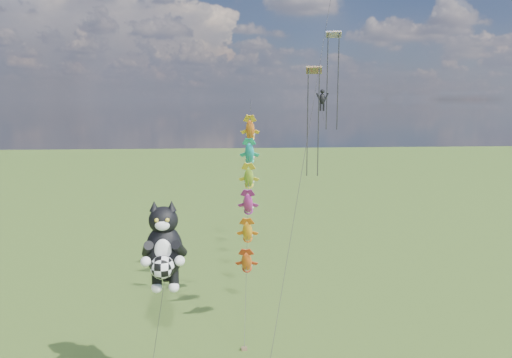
{
  "coord_description": "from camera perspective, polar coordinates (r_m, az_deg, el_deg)",
  "views": [
    {
      "loc": [
        7.21,
        -28.91,
        17.3
      ],
      "look_at": [
        10.18,
        9.5,
        11.16
      ],
      "focal_mm": 35.0,
      "sensor_mm": 36.0,
      "label": 1
    }
  ],
  "objects": [
    {
      "name": "parafoil_rig",
      "position": [
        37.09,
        7.45,
        9.24
      ],
      "size": [
        7.89,
        16.19,
        26.62
      ],
      "rotation": [
        0.0,
        0.0,
        -0.34
      ],
      "color": "brown",
      "rests_on": "ground"
    },
    {
      "name": "fish_windsock_rig",
      "position": [
        42.02,
        -0.86,
        -1.34
      ],
      "size": [
        2.01,
        15.9,
        17.3
      ],
      "rotation": [
        0.0,
        0.0,
        0.22
      ],
      "color": "brown",
      "rests_on": "ground"
    },
    {
      "name": "cat_kite_rig",
      "position": [
        29.83,
        -10.48,
        -7.68
      ],
      "size": [
        2.69,
        4.2,
        11.53
      ],
      "rotation": [
        0.0,
        0.0,
        -0.34
      ],
      "color": "brown",
      "rests_on": "ground"
    }
  ]
}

